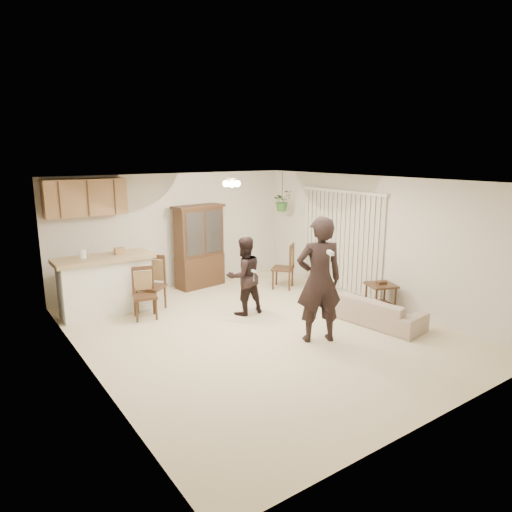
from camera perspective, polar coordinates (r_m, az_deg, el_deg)
floor at (r=7.79m, az=0.59°, el=-9.31°), size 6.50×6.50×0.00m
ceiling at (r=7.23m, az=0.64°, el=9.38°), size 5.50×6.50×0.02m
wall_back at (r=10.18m, az=-10.04°, el=3.10°), size 5.50×0.02×2.50m
wall_front at (r=5.22m, az=21.92°, el=-6.98°), size 5.50×0.02×2.50m
wall_left at (r=6.28m, az=-20.34°, el=-3.55°), size 0.02×6.50×2.50m
wall_right at (r=9.24m, az=14.67°, el=1.90°), size 0.02×6.50×2.50m
breakfast_bar at (r=8.89m, az=-18.26°, el=-3.73°), size 1.60×0.55×1.00m
bar_top at (r=8.76m, az=-18.51°, el=-0.28°), size 1.75×0.70×0.08m
upper_cabinets at (r=9.27m, az=-20.55°, el=6.85°), size 1.50×0.34×0.70m
vertical_blinds at (r=9.84m, az=10.51°, el=1.86°), size 0.06×2.30×2.10m
ceiling_fixture at (r=8.34m, az=-3.06°, el=9.13°), size 0.36×0.36×0.20m
hanging_plant at (r=10.57m, az=3.28°, el=6.91°), size 0.43×0.37×0.48m
plant_cord at (r=10.54m, az=3.31°, el=8.67°), size 0.01×0.01×0.65m
sofa at (r=8.25m, az=14.86°, el=-5.77°), size 0.99×1.96×0.73m
adult at (r=7.19m, az=7.86°, el=-3.75°), size 0.78×0.66×1.80m
child at (r=8.38m, az=-1.49°, el=-2.83°), size 0.68×0.54×1.35m
china_hutch at (r=10.14m, az=-7.09°, el=1.14°), size 1.20×0.58×1.82m
side_table at (r=8.91m, az=15.29°, el=-4.99°), size 0.63×0.63×0.60m
chair_bar at (r=8.50m, az=-13.66°, el=-5.89°), size 0.50×0.50×0.93m
chair_hutch_left at (r=8.86m, az=-12.96°, el=-4.85°), size 0.65×0.65×1.05m
chair_hutch_right at (r=10.09m, az=3.37°, el=-2.45°), size 0.62×0.62×1.00m
controller_adult at (r=6.60m, az=9.28°, el=0.39°), size 0.12×0.18×0.05m
controller_child at (r=8.04m, az=-0.26°, el=-1.91°), size 0.04×0.13×0.04m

